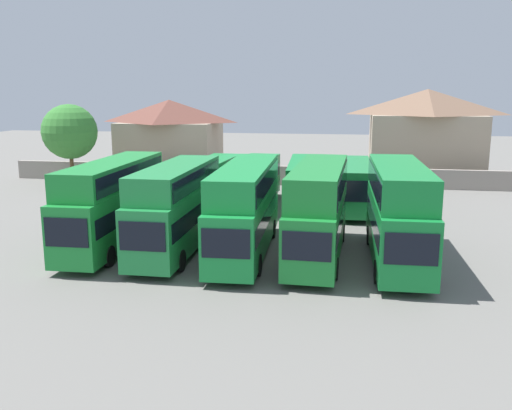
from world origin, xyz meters
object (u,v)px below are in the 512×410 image
object	(u,v)px
bus_3	(246,205)
house_terrace_left	(170,136)
bus_1	(113,200)
bus_4	(319,206)
bus_9	(355,183)
house_terrace_centre	(426,134)
bus_5	(398,209)
bus_7	(252,180)
tree_left_of_lot	(70,132)
bus_2	(176,204)
bus_6	(208,180)
bus_8	(306,181)

from	to	relation	value
bus_3	house_terrace_left	world-z (taller)	house_terrace_left
bus_1	bus_4	size ratio (longest dim) A/B	0.99
bus_9	house_terrace_centre	bearing A→B (deg)	154.56
bus_9	house_terrace_centre	distance (m)	18.01
bus_5	bus_9	world-z (taller)	bus_5
house_terrace_left	bus_7	bearing A→B (deg)	-53.62
tree_left_of_lot	bus_7	bearing A→B (deg)	-20.48
bus_2	bus_6	xyz separation A→B (m)	(-1.64, 13.57, -0.80)
house_terrace_left	house_terrace_centre	world-z (taller)	house_terrace_centre
bus_9	bus_4	bearing A→B (deg)	-11.40
bus_5	house_terrace_left	xyz separation A→B (m)	(-21.70, 29.42, 1.15)
bus_8	bus_3	bearing A→B (deg)	-13.14
bus_4	house_terrace_centre	size ratio (longest dim) A/B	0.99
bus_1	bus_4	xyz separation A→B (m)	(11.58, -0.05, 0.02)
bus_2	tree_left_of_lot	size ratio (longest dim) A/B	1.38
bus_5	bus_1	bearing A→B (deg)	-92.37
bus_8	bus_5	bearing A→B (deg)	20.47
bus_5	bus_9	size ratio (longest dim) A/B	1.04
bus_8	bus_9	xyz separation A→B (m)	(3.69, -0.24, -0.02)
bus_7	house_terrace_left	world-z (taller)	house_terrace_left
bus_2	tree_left_of_lot	world-z (taller)	tree_left_of_lot
tree_left_of_lot	bus_4	bearing A→B (deg)	-39.38
house_terrace_left	bus_3	bearing A→B (deg)	-64.86
bus_1	bus_7	distance (m)	14.30
bus_1	bus_9	bearing A→B (deg)	131.76
bus_5	house_terrace_left	bearing A→B (deg)	-144.71
bus_6	bus_3	bearing A→B (deg)	25.45
bus_3	house_terrace_centre	distance (m)	31.90
bus_2	bus_4	xyz separation A→B (m)	(7.76, 0.28, 0.07)
bus_3	tree_left_of_lot	distance (m)	28.75
bus_4	bus_9	world-z (taller)	bus_4
bus_1	house_terrace_left	xyz separation A→B (m)	(-6.02, 29.08, 1.24)
bus_1	tree_left_of_lot	xyz separation A→B (m)	(-12.88, 20.03, 2.24)
bus_3	tree_left_of_lot	world-z (taller)	tree_left_of_lot
bus_3	house_terrace_left	distance (m)	32.14
tree_left_of_lot	house_terrace_centre	bearing A→B (deg)	15.04
bus_6	bus_7	bearing A→B (deg)	90.18
house_terrace_left	tree_left_of_lot	world-z (taller)	house_terrace_left
bus_3	bus_5	bearing A→B (deg)	85.57
bus_4	bus_9	xyz separation A→B (m)	(2.07, 12.72, -0.79)
bus_8	bus_4	bearing A→B (deg)	4.25
bus_5	bus_8	world-z (taller)	bus_5
bus_2	tree_left_of_lot	bearing A→B (deg)	-140.80
bus_3	house_terrace_left	size ratio (longest dim) A/B	1.12
bus_1	bus_6	world-z (taller)	bus_1
bus_7	tree_left_of_lot	size ratio (longest dim) A/B	1.35
bus_2	bus_6	size ratio (longest dim) A/B	0.88
bus_5	tree_left_of_lot	size ratio (longest dim) A/B	1.43
bus_5	house_terrace_left	distance (m)	36.57
bus_7	bus_8	distance (m)	4.19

